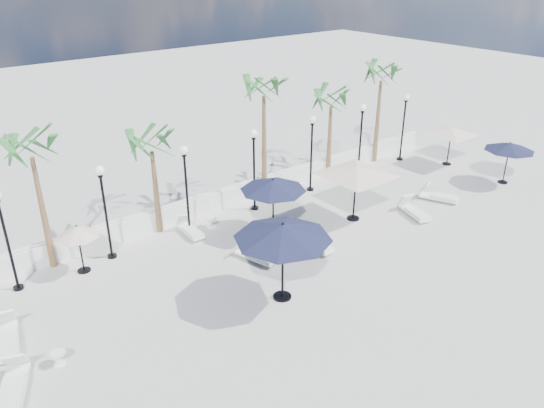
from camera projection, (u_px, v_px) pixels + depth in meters
ground at (357, 267)px, 20.17m from camera, size 100.00×100.00×0.00m
balustrade at (242, 193)px, 25.27m from camera, size 26.00×0.30×1.01m
lamppost_0 at (4, 227)px, 17.78m from camera, size 0.36×0.36×3.84m
lamppost_1 at (104, 200)px, 19.76m from camera, size 0.36×0.36×3.84m
lamppost_2 at (186, 177)px, 21.73m from camera, size 0.36×0.36×3.84m
lamppost_3 at (254, 159)px, 23.70m from camera, size 0.36×0.36×3.84m
lamppost_4 at (312, 143)px, 25.67m from camera, size 0.36×0.36×3.84m
lamppost_5 at (361, 130)px, 27.65m from camera, size 0.36×0.36×3.84m
lamppost_6 at (404, 118)px, 29.62m from camera, size 0.36×0.36×3.84m
palm_0 at (31, 154)px, 18.32m from camera, size 2.60×2.60×5.50m
palm_1 at (152, 148)px, 21.19m from camera, size 2.60×2.60×4.70m
palm_2 at (264, 93)px, 23.82m from camera, size 2.60×2.60×6.10m
palm_3 at (331, 104)px, 26.74m from camera, size 2.60×2.60×4.90m
palm_4 at (381, 78)px, 28.50m from camera, size 2.60×2.60×5.70m
lounger_0 at (13, 386)px, 14.28m from camera, size 1.31×2.01×0.72m
lounger_1 at (7, 338)px, 16.04m from camera, size 1.06×2.08×0.74m
lounger_2 at (316, 243)px, 21.40m from camera, size 0.66×1.77×0.65m
lounger_3 at (190, 230)px, 22.43m from camera, size 0.64×1.71×0.63m
lounger_4 at (256, 254)px, 20.56m from camera, size 1.03×1.91×0.68m
lounger_5 at (439, 196)px, 25.52m from camera, size 1.29×1.93×0.69m
lounger_6 at (414, 211)px, 24.02m from camera, size 1.18×1.99×0.71m
lounger_7 at (360, 172)px, 28.34m from camera, size 1.24×2.08×0.74m
side_table_0 at (58, 357)px, 15.27m from camera, size 0.45×0.45×0.43m
side_table_1 at (211, 221)px, 22.96m from camera, size 0.53×0.53×0.51m
side_table_2 at (374, 177)px, 27.47m from camera, size 0.55×0.55×0.54m
parasol_navy_left at (283, 232)px, 17.28m from camera, size 3.31×3.31×2.93m
parasol_navy_mid at (273, 185)px, 21.76m from camera, size 2.78×2.78×2.49m
parasol_navy_right at (510, 147)px, 26.77m from camera, size 2.49×2.49×2.23m
parasol_cream_sq_a at (357, 167)px, 22.75m from camera, size 5.53×5.53×2.72m
parasol_cream_sq_b at (452, 129)px, 29.12m from camera, size 4.53×4.53×2.27m
parasol_cream_small at (77, 232)px, 19.20m from camera, size 1.59×1.59×1.95m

